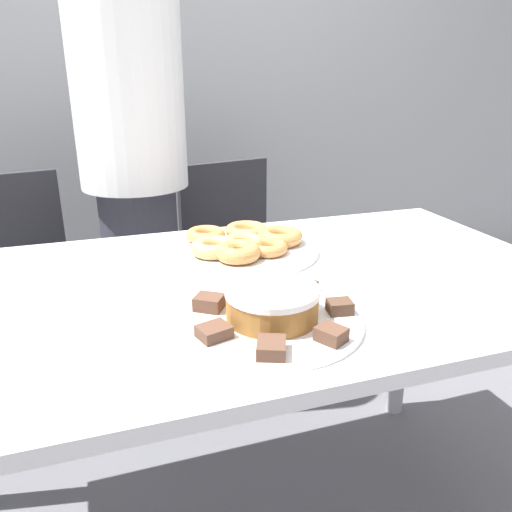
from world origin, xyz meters
The scene contains 23 objects.
wall_back centered at (0.00, 1.52, 1.30)m, with size 8.00×0.05×2.60m.
table centered at (0.00, 0.00, 0.67)m, with size 1.53×0.84×0.77m.
person_standing centered at (-0.15, 0.73, 0.90)m, with size 0.35×0.35×1.70m.
office_chair_left centered at (-0.58, 0.84, 0.40)m, with size 0.52×0.52×0.87m.
office_chair_right centered at (0.25, 0.84, 0.40)m, with size 0.53×0.53×0.87m.
plate_cake centered at (0.00, -0.20, 0.77)m, with size 0.34×0.34×0.01m.
plate_donuts centered at (0.06, 0.19, 0.77)m, with size 0.39×0.39×0.01m.
frosted_cake centered at (0.00, -0.20, 0.81)m, with size 0.17×0.17×0.06m.
lamington_0 centered at (-0.12, -0.24, 0.79)m, with size 0.06×0.06×0.02m.
lamington_1 centered at (-0.04, -0.32, 0.79)m, with size 0.06×0.07×0.02m.
lamington_2 centered at (0.07, -0.31, 0.79)m, with size 0.06×0.06×0.02m.
lamington_3 centered at (0.13, -0.22, 0.79)m, with size 0.05×0.04×0.02m.
lamington_4 centered at (0.10, -0.11, 0.79)m, with size 0.08×0.08×0.02m.
lamington_5 centered at (-0.01, -0.07, 0.79)m, with size 0.04×0.05×0.02m.
lamington_6 centered at (-0.10, -0.13, 0.79)m, with size 0.07×0.07×0.03m.
donut_0 centered at (0.06, 0.19, 0.79)m, with size 0.10×0.10×0.03m.
donut_1 centered at (0.17, 0.19, 0.80)m, with size 0.12×0.12×0.04m.
donut_2 centered at (0.10, 0.29, 0.79)m, with size 0.12×0.12×0.03m.
donut_3 centered at (-0.01, 0.28, 0.79)m, with size 0.11×0.11×0.03m.
donut_4 centered at (-0.02, 0.17, 0.80)m, with size 0.12×0.12×0.04m.
donut_5 centered at (0.03, 0.11, 0.80)m, with size 0.11×0.11×0.04m.
donut_6 centered at (0.11, 0.13, 0.79)m, with size 0.10×0.10×0.03m.
napkin centered at (-0.41, -0.01, 0.77)m, with size 0.13×0.11×0.01m.
Camera 1 is at (-0.29, -0.97, 1.20)m, focal length 35.00 mm.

